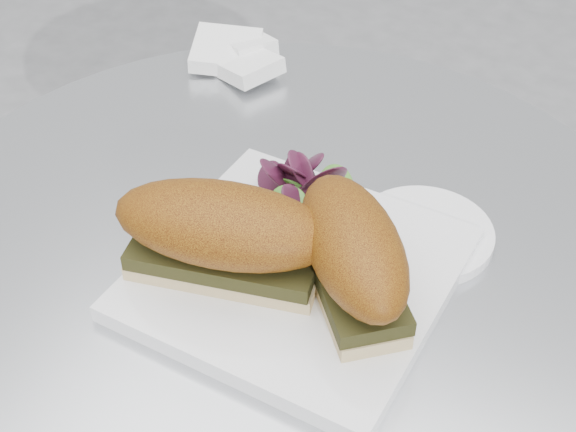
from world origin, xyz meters
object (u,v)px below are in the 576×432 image
plate (297,273)px  sandwich_left (224,233)px  sandwich_right (353,253)px  saucer (424,234)px

plate → sandwich_left: 0.08m
sandwich_left → sandwich_right: size_ratio=1.14×
plate → sandwich_right: 0.07m
sandwich_left → saucer: size_ratio=1.56×
plate → sandwich_right: (0.05, -0.01, 0.05)m
plate → sandwich_right: bearing=-8.7°
plate → sandwich_left: size_ratio=1.26×
sandwich_right → saucer: size_ratio=1.37×
sandwich_left → saucer: (0.13, 0.12, -0.05)m
plate → saucer: (0.08, 0.09, -0.00)m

